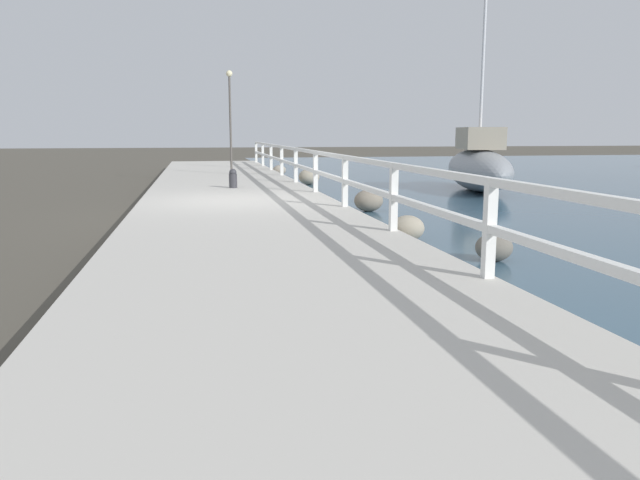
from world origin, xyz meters
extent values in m
plane|color=#4C473D|center=(0.00, 0.00, 0.00)|extent=(120.00, 120.00, 0.00)
cube|color=beige|center=(0.00, 0.00, 0.17)|extent=(3.96, 36.00, 0.34)
cube|color=white|center=(1.88, -7.36, 0.82)|extent=(0.10, 0.10, 0.95)
cube|color=white|center=(1.88, -4.42, 0.82)|extent=(0.10, 0.10, 0.95)
cube|color=white|center=(1.88, -1.47, 0.82)|extent=(0.10, 0.10, 0.95)
cube|color=white|center=(1.88, 1.47, 0.82)|extent=(0.10, 0.10, 0.95)
cube|color=white|center=(1.88, 4.42, 0.82)|extent=(0.10, 0.10, 0.95)
cube|color=white|center=(1.88, 7.36, 0.82)|extent=(0.10, 0.10, 0.95)
cube|color=white|center=(1.88, 10.31, 0.82)|extent=(0.10, 0.10, 0.95)
cube|color=white|center=(1.88, 13.25, 0.82)|extent=(0.10, 0.10, 0.95)
cube|color=white|center=(1.88, 16.20, 0.82)|extent=(0.10, 0.10, 0.95)
cube|color=white|center=(1.88, 0.00, 1.25)|extent=(0.09, 32.50, 0.08)
cube|color=white|center=(1.88, 0.00, 0.82)|extent=(0.09, 32.50, 0.08)
ellipsoid|color=gray|center=(2.82, 7.57, 0.26)|extent=(0.69, 0.62, 0.52)
ellipsoid|color=gray|center=(2.45, -3.41, 0.21)|extent=(0.55, 0.49, 0.41)
ellipsoid|color=#666056|center=(3.06, -5.15, 0.19)|extent=(0.50, 0.45, 0.38)
ellipsoid|color=slate|center=(2.85, 0.35, 0.24)|extent=(0.64, 0.57, 0.48)
ellipsoid|color=gray|center=(2.44, 12.30, 0.20)|extent=(0.54, 0.49, 0.40)
cylinder|color=#333338|center=(0.07, 2.95, 0.52)|extent=(0.20, 0.20, 0.35)
sphere|color=#333338|center=(0.07, 2.95, 0.73)|extent=(0.18, 0.18, 0.18)
cylinder|color=#514C47|center=(0.33, 8.41, 1.92)|extent=(0.07, 0.07, 3.16)
sphere|color=beige|center=(0.33, 8.41, 3.60)|extent=(0.21, 0.21, 0.21)
ellipsoid|color=gray|center=(7.35, 4.48, 0.62)|extent=(2.79, 5.73, 1.22)
cube|color=#9E937F|center=(7.35, 4.48, 1.54)|extent=(1.53, 2.26, 0.63)
cylinder|color=silver|center=(7.35, 4.48, 4.40)|extent=(0.09, 0.09, 6.35)
camera|label=1|loc=(-0.80, -12.74, 1.71)|focal=35.00mm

